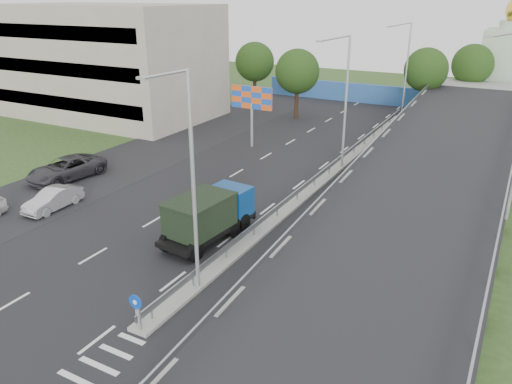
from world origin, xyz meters
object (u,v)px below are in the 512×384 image
Objects in this scene: church at (512,61)px; parked_car_b at (53,199)px; lamp_post_far at (405,65)px; lamp_post_near at (189,174)px; lamp_post_mid at (344,96)px; sign_bollard at (137,312)px; billboard at (252,101)px; dump_truck at (209,214)px; parked_car_c at (66,169)px.

church is 3.38× the size of parked_car_b.
parked_car_b is (-13.53, -36.56, -5.14)m from lamp_post_far.
lamp_post_mid is at bearing 90.00° from lamp_post_near.
lamp_post_far is at bearing 89.86° from sign_bollard.
church reaches higher than lamp_post_near.
lamp_post_mid is 1.83× the size of billboard.
dump_truck is (-2.29, -35.27, -4.29)m from lamp_post_far.
church reaches higher than parked_car_b.
billboard is at bearing 116.90° from dump_truck.
dump_truck is 15.25m from parked_car_c.
lamp_post_near is 1.57× the size of dump_truck.
lamp_post_far is at bearing 90.00° from lamp_post_mid.
dump_truck is at bearing 104.31° from sign_bollard.
church is at bearing 80.19° from sign_bollard.
lamp_post_far is (0.00, 20.00, 0.00)m from lamp_post_mid.
dump_truck is at bearing -98.54° from lamp_post_mid.
church reaches higher than parked_car_c.
dump_truck is at bearing 5.22° from parked_car_b.
sign_bollard is 20.71m from parked_car_c.
lamp_post_mid is at bearing -12.38° from billboard.
sign_bollard is 0.17× the size of lamp_post_near.
lamp_post_near is at bearing -15.61° from parked_car_b.
sign_bollard is 58.84m from church.
parked_car_b is (-13.53, 3.44, -5.14)m from lamp_post_near.
lamp_post_mid and lamp_post_far have the same top height.
lamp_post_near is at bearing -17.11° from parked_car_c.
billboard is (-9.11, -18.00, -1.62)m from lamp_post_far.
lamp_post_near is 2.47× the size of parked_car_b.
lamp_post_far is at bearing 69.28° from parked_car_c.
lamp_post_far is 1.83× the size of billboard.
parked_car_c is at bearing -119.79° from billboard.
billboard is at bearing 167.62° from lamp_post_mid.
lamp_post_mid is 35.41m from church.
lamp_post_far is 0.73× the size of church.
church reaches higher than lamp_post_mid.
billboard is 0.86× the size of dump_truck.
sign_bollard is 15.26m from parked_car_b.
lamp_post_near is 20.00m from lamp_post_mid.
lamp_post_far is 17.15m from church.
church reaches higher than sign_bollard.
sign_bollard reaches higher than parked_car_c.
lamp_post_mid reaches higher than sign_bollard.
parked_car_b is at bearing -103.40° from billboard.
lamp_post_far reaches higher than dump_truck.
lamp_post_near is (0.11, 3.83, 4.77)m from sign_bollard.
lamp_post_far is (0.00, 40.00, 0.00)m from lamp_post_near.
sign_bollard is 0.12× the size of church.
dump_truck is (-2.29, -15.27, -4.29)m from lamp_post_mid.
parked_car_c is at bearing -118.16° from lamp_post_far.
lamp_post_near is at bearing -100.38° from church.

